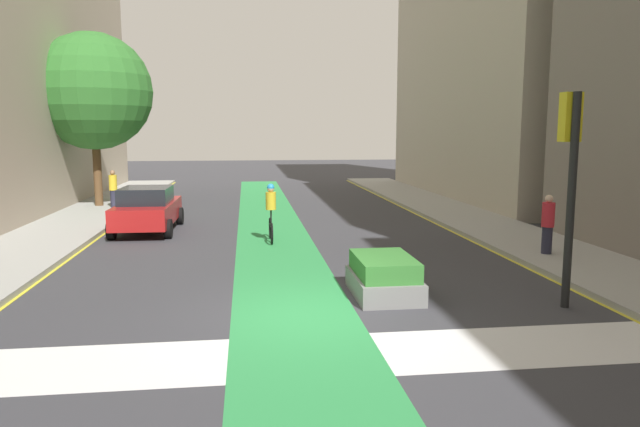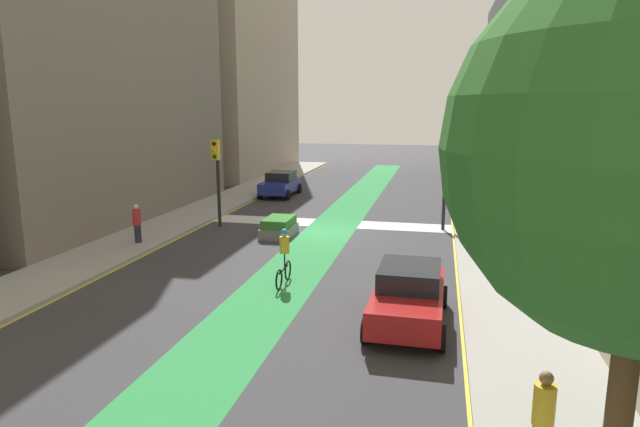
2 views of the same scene
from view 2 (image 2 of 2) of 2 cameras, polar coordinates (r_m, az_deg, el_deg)
The scene contains 15 objects.
ground_plane at distance 25.10m, azimuth 0.23°, elevation -1.99°, with size 120.00×120.00×0.00m, color #38383D.
bike_lane_paint at distance 25.04m, azimuth 0.80°, elevation -2.01°, with size 2.40×60.00×0.01m, color #2D8C47.
crosswalk_band at distance 27.00m, azimuth 1.13°, elevation -1.04°, with size 12.00×1.80×0.01m, color silver.
sidewalk_left at distance 24.64m, azimuth 17.55°, elevation -2.59°, with size 3.00×60.00×0.15m, color #9E9E99.
curb_stripe_left at distance 24.56m, azimuth 14.05°, elevation -2.61°, with size 0.16×60.00×0.01m, color yellow.
sidewalk_right at distance 27.63m, azimuth -15.16°, elevation -1.00°, with size 3.00×60.00×0.15m, color #9E9E99.
curb_stripe_right at distance 26.98m, azimuth -12.33°, elevation -1.30°, with size 0.16×60.00×0.01m, color yellow.
traffic_signal_near_right at distance 26.14m, azimuth -10.87°, elevation 4.93°, with size 0.35×0.52×4.22m.
traffic_signal_near_left at distance 25.68m, azimuth 13.16°, elevation 4.76°, with size 0.35×0.52×4.24m.
car_red_left_far at distance 14.75m, azimuth 9.38°, elevation -8.49°, with size 2.09×4.23×1.57m.
car_blue_right_near at distance 35.37m, azimuth -4.20°, elevation 3.18°, with size 2.04×4.21×1.57m.
cyclist_in_lane at distance 17.66m, azimuth -3.83°, elevation -4.47°, with size 0.32×1.73×1.86m.
pedestrian_sidewalk_right_a at distance 23.71m, azimuth -18.79°, elevation -0.98°, with size 0.34×0.34×1.62m.
pedestrian_sidewalk_left_a at distance 9.57m, azimuth 22.52°, elevation -19.51°, with size 0.34×0.34×1.64m.
median_planter at distance 24.34m, azimuth -4.37°, elevation -1.47°, with size 1.31×2.04×0.85m.
Camera 2 is at (-5.20, 23.87, 5.74)m, focal length 30.22 mm.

